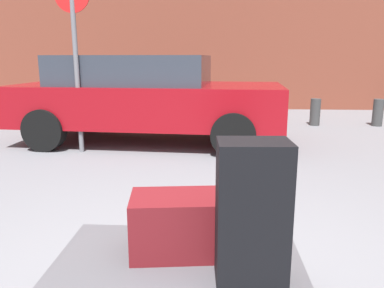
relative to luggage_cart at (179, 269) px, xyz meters
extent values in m
cube|color=#4C4C51|center=(0.00, 0.00, 0.02)|extent=(1.30, 0.75, 0.10)
cylinder|color=black|center=(0.44, 0.26, -0.15)|extent=(0.24, 0.06, 0.24)
cylinder|color=black|center=(-0.44, 0.26, -0.15)|extent=(0.24, 0.06, 0.24)
cube|color=maroon|center=(0.00, 0.06, 0.23)|extent=(0.56, 0.38, 0.32)
cube|color=black|center=(0.36, -0.20, 0.41)|extent=(0.34, 0.25, 0.69)
cube|color=maroon|center=(-0.90, 4.40, 0.37)|extent=(4.42, 2.11, 0.64)
cube|color=#2D333D|center=(-1.15, 4.42, 0.92)|extent=(2.52, 1.75, 0.46)
cylinder|color=black|center=(0.57, 5.15, 0.05)|extent=(0.65, 0.27, 0.64)
cylinder|color=black|center=(0.45, 3.45, 0.05)|extent=(0.65, 0.27, 0.64)
cylinder|color=black|center=(-2.26, 5.35, 0.05)|extent=(0.65, 0.27, 0.64)
cylinder|color=black|center=(-2.38, 3.66, 0.05)|extent=(0.65, 0.27, 0.64)
cylinder|color=#383838|center=(2.28, 6.18, 0.01)|extent=(0.21, 0.21, 0.56)
cylinder|color=#383838|center=(3.55, 6.18, 0.01)|extent=(0.21, 0.21, 0.56)
cylinder|color=slate|center=(-1.81, 3.63, 0.98)|extent=(0.07, 0.07, 2.49)
camera|label=1|loc=(0.18, -1.85, 1.11)|focal=35.68mm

